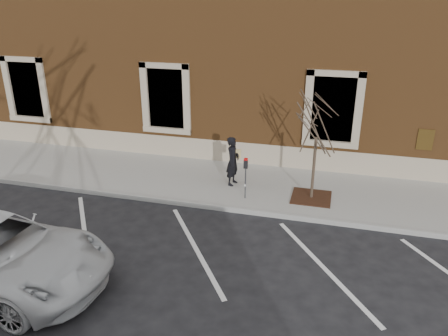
% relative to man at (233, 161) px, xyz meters
% --- Properties ---
extents(ground, '(120.00, 120.00, 0.00)m').
position_rel_man_xyz_m(ground, '(-0.03, -1.57, -0.96)').
color(ground, '#28282B').
rests_on(ground, ground).
extents(sidewalk_near, '(40.00, 3.50, 0.15)m').
position_rel_man_xyz_m(sidewalk_near, '(-0.03, 0.18, -0.89)').
color(sidewalk_near, '#9B9A91').
rests_on(sidewalk_near, ground).
extents(curb_near, '(40.00, 0.12, 0.15)m').
position_rel_man_xyz_m(curb_near, '(-0.03, -1.62, -0.89)').
color(curb_near, '#9E9E99').
rests_on(curb_near, ground).
extents(parking_stripes, '(28.00, 4.40, 0.01)m').
position_rel_man_xyz_m(parking_stripes, '(-0.03, -3.77, -0.96)').
color(parking_stripes, silver).
rests_on(parking_stripes, ground).
extents(building_civic, '(40.00, 8.62, 8.00)m').
position_rel_man_xyz_m(building_civic, '(-0.03, 6.17, 3.03)').
color(building_civic, brown).
rests_on(building_civic, ground).
extents(man, '(0.49, 0.65, 1.62)m').
position_rel_man_xyz_m(man, '(0.00, 0.00, 0.00)').
color(man, black).
rests_on(man, sidewalk_near).
extents(parking_meter, '(0.12, 0.09, 1.31)m').
position_rel_man_xyz_m(parking_meter, '(0.63, -0.93, 0.10)').
color(parking_meter, '#595B60').
rests_on(parking_meter, sidewalk_near).
extents(tree_grate, '(1.20, 1.20, 0.03)m').
position_rel_man_xyz_m(tree_grate, '(2.60, -0.37, -0.80)').
color(tree_grate, '#3F2114').
rests_on(tree_grate, sidewalk_near).
extents(sapling, '(2.14, 2.14, 3.57)m').
position_rel_man_xyz_m(sapling, '(2.60, -0.37, 1.68)').
color(sapling, '#49362C').
rests_on(sapling, sidewalk_near).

